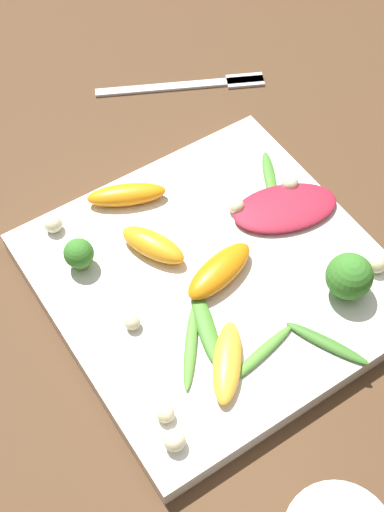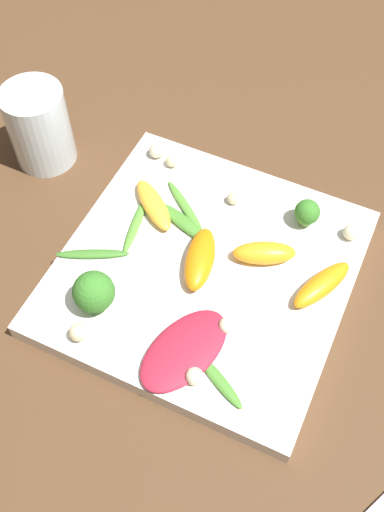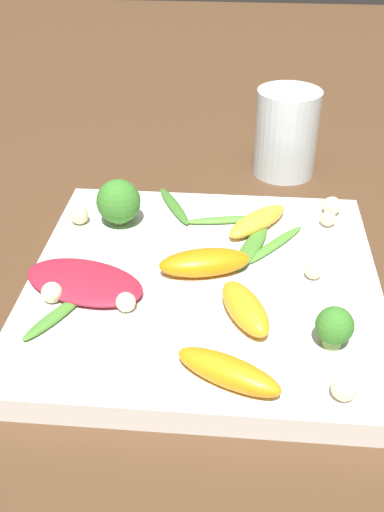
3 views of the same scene
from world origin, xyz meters
The scene contains 22 objects.
ground_plane centered at (0.00, 0.00, 0.00)m, with size 2.40×2.40×0.00m, color #4C331E.
plate centered at (0.00, 0.00, 0.01)m, with size 0.30×0.30×0.02m.
drinking_glass centered at (0.25, -0.08, 0.05)m, with size 0.07×0.07×0.10m.
radicchio_leaf_0 centered at (-0.02, 0.10, 0.03)m, with size 0.09×0.12×0.01m.
orange_segment_0 centered at (-0.05, -0.04, 0.03)m, with size 0.07×0.05×0.02m.
orange_segment_1 centered at (0.01, 0.00, 0.03)m, with size 0.05×0.08×0.02m.
orange_segment_2 centered at (-0.12, -0.02, 0.03)m, with size 0.05×0.08×0.02m.
orange_segment_3 centered at (0.08, -0.05, 0.03)m, with size 0.07×0.07×0.02m.
broccoli_floret_0 centered at (-0.08, -0.10, 0.04)m, with size 0.03×0.03×0.03m.
broccoli_floret_1 centered at (0.08, 0.09, 0.05)m, with size 0.04×0.04×0.05m.
arugula_sprig_0 centered at (-0.07, 0.11, 0.02)m, with size 0.06×0.04×0.01m.
arugula_sprig_1 centered at (0.09, -0.02, 0.02)m, with size 0.02×0.08×0.01m.
arugula_sprig_2 centered at (0.04, -0.04, 0.03)m, with size 0.08×0.04×0.01m.
arugula_sprig_3 centered at (0.05, -0.06, 0.02)m, with size 0.07×0.06×0.01m.
arugula_sprig_4 centered at (0.11, 0.04, 0.02)m, with size 0.08×0.04×0.01m.
macadamia_nut_0 centered at (-0.05, 0.06, 0.03)m, with size 0.02×0.02×0.02m.
macadamia_nut_1 centered at (-0.13, -0.10, 0.03)m, with size 0.02×0.02×0.02m.
macadamia_nut_2 centered at (-0.04, 0.12, 0.03)m, with size 0.02×0.02×0.02m.
macadamia_nut_3 centered at (0.09, -0.11, 0.03)m, with size 0.01×0.01×0.01m.
macadamia_nut_4 centered at (0.08, 0.13, 0.03)m, with size 0.02×0.02×0.02m.
macadamia_nut_5 centered at (0.12, -0.12, 0.03)m, with size 0.02×0.02×0.02m.
macadamia_nut_6 centered at (0.01, -0.09, 0.03)m, with size 0.01×0.01×0.01m.
Camera 3 is at (-0.41, -0.03, 0.32)m, focal length 42.00 mm.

